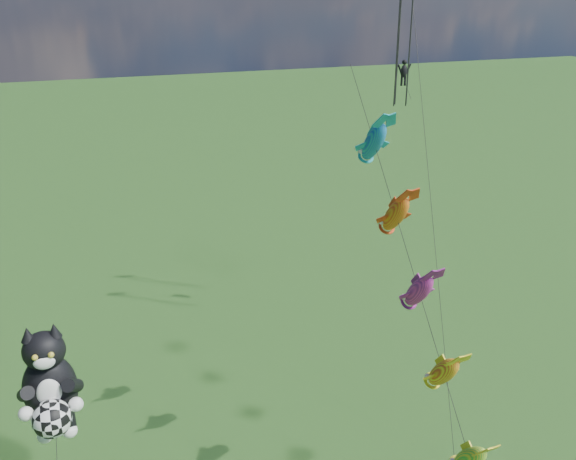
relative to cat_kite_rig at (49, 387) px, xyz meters
name	(u,v)px	position (x,y,z in m)	size (l,w,h in m)	color
cat_kite_rig	(49,387)	(0.00, 0.00, 0.00)	(2.69, 4.25, 10.40)	brown
fish_windsock_rig	(419,292)	(15.79, -3.79, 3.92)	(1.72, 15.93, 20.22)	brown
parafoil_rig	(406,54)	(22.67, 11.25, 12.13)	(5.13, 17.13, 25.22)	brown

